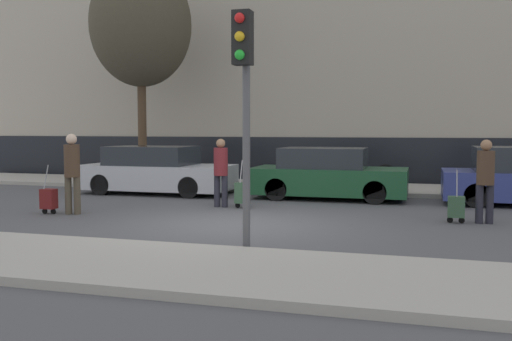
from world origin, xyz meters
name	(u,v)px	position (x,y,z in m)	size (l,w,h in m)	color
ground_plane	(232,224)	(0.00, 0.00, 0.00)	(80.00, 80.00, 0.00)	#4C4C4F
sidewalk_near	(144,265)	(0.00, -3.75, 0.06)	(28.00, 2.50, 0.12)	#A39E93
sidewalk_far	(303,187)	(0.00, 7.00, 0.06)	(28.00, 3.00, 0.12)	#A39E93
building_facade	(322,41)	(0.00, 10.36, 5.09)	(28.00, 2.38, 10.22)	#A89E8C
parked_car_0	(156,171)	(-3.90, 4.58, 0.65)	(4.40, 1.92, 1.39)	#B7BABF
parked_car_1	(328,175)	(1.16, 4.69, 0.65)	(4.12, 1.80, 1.38)	#194728
pedestrian_left	(72,168)	(-3.84, 0.31, 1.02)	(0.34, 0.34, 1.79)	#4C4233
trolley_left	(49,199)	(-4.38, 0.19, 0.34)	(0.34, 0.29, 1.10)	maroon
pedestrian_center	(221,169)	(-1.06, 2.32, 0.94)	(0.35, 0.34, 1.66)	#23232D
trolley_center	(242,193)	(-0.52, 2.29, 0.36)	(0.34, 0.29, 1.15)	#335138
pedestrian_right	(485,176)	(4.83, 1.53, 0.96)	(0.35, 0.34, 1.69)	#23232D
trolley_right	(456,207)	(4.29, 1.43, 0.33)	(0.34, 0.29, 1.08)	#335138
traffic_light	(244,82)	(1.00, -2.36, 2.61)	(0.28, 0.47, 3.66)	#515154
parked_bicycle	(368,175)	(2.04, 6.84, 0.49)	(1.77, 0.06, 0.96)	black
bare_tree_near_crossing	(141,25)	(-5.22, 6.28, 5.24)	(3.28, 3.28, 7.15)	#4C3826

